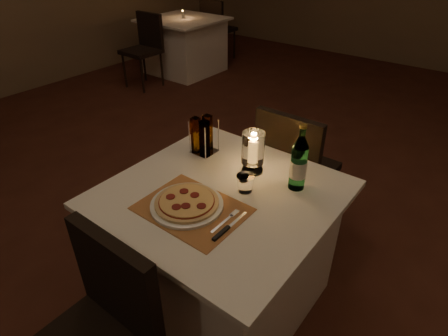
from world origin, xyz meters
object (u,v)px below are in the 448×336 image
Objects in this scene: pizza at (187,202)px; water_bottle at (299,164)px; chair_near at (100,326)px; neighbor_table_left at (184,45)px; tumbler at (245,183)px; plate at (187,205)px; main_table at (222,249)px; chair_far at (293,163)px; hurricane_candle at (253,149)px.

water_bottle reaches higher than pizza.
chair_near reaches higher than neighbor_table_left.
chair_near reaches higher than pizza.
tumbler is 0.08× the size of neighbor_table_left.
plate is at bearing -46.64° from neighbor_table_left.
main_table is at bearing 90.00° from chair_near.
chair_far is 4.20× the size of hurricane_candle.
pizza reaches higher than main_table.
main_table is 1.11× the size of chair_far.
main_table is 0.74m from chair_near.
tumbler is 0.20m from hurricane_candle.
pizza is 4.19m from neighbor_table_left.
chair_near is at bearing -96.06° from tumbler.
hurricane_candle reaches higher than pizza.
hurricane_candle is at bearing 81.34° from plate.
chair_far is 0.92m from plate.
main_table is at bearing -136.23° from water_bottle.
water_bottle is (0.30, 0.42, 0.12)m from plate.
tumbler is (0.13, 0.25, 0.01)m from pizza.
hurricane_candle is 0.21× the size of neighbor_table_left.
water_bottle is (0.25, -0.47, 0.32)m from chair_far.
tumbler is (0.13, 0.25, 0.03)m from plate.
water_bottle reaches higher than main_table.
pizza is at bearing -117.87° from tumbler.
tumbler is 0.26m from water_bottle.
tumbler is at bearing 62.12° from plate.
pizza is at bearing -125.70° from water_bottle.
neighbor_table_left is (-2.86, 3.03, -0.39)m from pizza.
chair_near is 0.58m from pizza.
water_bottle is 0.24m from hurricane_candle.
water_bottle is at bearing -39.45° from neighbor_table_left.
plate is at bearing 95.35° from chair_near.
main_table is 1.11× the size of chair_near.
main_table is 0.74m from chair_far.
hurricane_candle is at bearing 81.33° from pizza.
water_bottle is 0.32× the size of neighbor_table_left.
water_bottle reaches higher than plate.
main_table is 3.12× the size of plate.
neighbor_table_left is at bearing 133.36° from plate.
hurricane_candle reaches higher than chair_far.
pizza reaches higher than neighbor_table_left.
neighbor_table_left is at bearing 135.61° from main_table.
tumbler is (0.08, 0.79, 0.23)m from chair_near.
water_bottle is at bearing 2.46° from hurricane_candle.
pizza is at bearing -98.67° from hurricane_candle.
chair_near and chair_far have the same top height.
chair_far is at bearing 118.47° from water_bottle.
pizza is at bearing -93.20° from chair_far.
chair_far is (0.00, 0.71, 0.18)m from main_table.
hurricane_candle reaches higher than tumbler.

